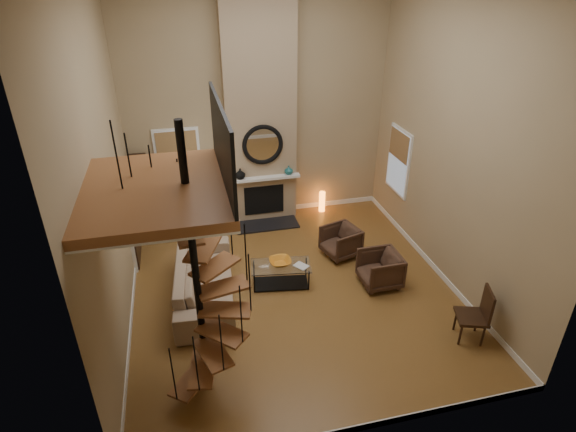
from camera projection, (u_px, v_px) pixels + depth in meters
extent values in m
cube|color=olive|center=(293.00, 289.00, 9.04)|extent=(6.00, 6.50, 0.01)
cube|color=tan|center=(258.00, 105.00, 10.51)|extent=(6.00, 0.02, 5.50)
cube|color=tan|center=(368.00, 263.00, 4.96)|extent=(6.00, 0.02, 5.50)
cube|color=tan|center=(103.00, 172.00, 7.12)|extent=(0.02, 6.50, 5.50)
cube|color=tan|center=(456.00, 142.00, 8.35)|extent=(0.02, 6.50, 5.50)
cube|color=white|center=(262.00, 211.00, 11.78)|extent=(6.00, 0.02, 0.12)
cube|color=white|center=(352.00, 429.00, 6.24)|extent=(6.00, 0.02, 0.12)
cube|color=white|center=(132.00, 310.00, 8.40)|extent=(0.02, 6.50, 0.12)
cube|color=white|center=(433.00, 266.00, 9.63)|extent=(0.02, 6.50, 0.12)
cube|color=#9F8667|center=(260.00, 107.00, 10.35)|extent=(1.60, 0.38, 5.50)
cube|color=black|center=(267.00, 225.00, 11.23)|extent=(1.50, 0.60, 0.04)
cube|color=black|center=(264.00, 200.00, 11.23)|extent=(0.95, 0.02, 0.72)
cube|color=white|center=(264.00, 178.00, 10.87)|extent=(1.70, 0.18, 0.06)
torus|color=black|center=(263.00, 145.00, 10.54)|extent=(0.94, 0.10, 0.94)
cylinder|color=white|center=(263.00, 145.00, 10.55)|extent=(0.80, 0.01, 0.80)
imported|color=black|center=(240.00, 174.00, 10.72)|extent=(0.24, 0.24, 0.25)
imported|color=#1C5E62|center=(289.00, 170.00, 10.97)|extent=(0.20, 0.20, 0.21)
cube|color=white|center=(178.00, 160.00, 10.65)|extent=(1.02, 0.04, 1.52)
cube|color=#8C9EB2|center=(178.00, 161.00, 10.63)|extent=(0.90, 0.01, 1.40)
cube|color=#A27948|center=(177.00, 152.00, 10.52)|extent=(0.90, 0.01, 0.98)
cube|color=white|center=(399.00, 161.00, 10.61)|extent=(0.04, 1.02, 1.52)
cube|color=#8C9EB2|center=(398.00, 161.00, 10.60)|extent=(0.01, 0.90, 1.40)
cube|color=#A27948|center=(399.00, 145.00, 10.41)|extent=(0.01, 0.90, 0.63)
cube|color=white|center=(130.00, 216.00, 9.47)|extent=(0.06, 1.05, 2.16)
cube|color=black|center=(132.00, 216.00, 9.49)|extent=(0.05, 0.90, 2.05)
cube|color=#8C9EB2|center=(130.00, 198.00, 9.29)|extent=(0.01, 0.60, 0.90)
cube|color=brown|center=(156.00, 190.00, 5.55)|extent=(1.70, 2.20, 0.12)
cube|color=white|center=(157.00, 196.00, 5.58)|extent=(1.70, 2.20, 0.03)
cube|color=black|center=(222.00, 142.00, 5.46)|extent=(0.04, 2.20, 0.94)
cylinder|color=black|center=(195.00, 267.00, 6.18)|extent=(0.10, 0.10, 4.02)
cube|color=brown|center=(192.00, 381.00, 6.72)|extent=(0.71, 0.78, 0.04)
cylinder|color=black|center=(173.00, 375.00, 6.21)|extent=(0.02, 0.02, 0.94)
cube|color=brown|center=(202.00, 369.00, 6.57)|extent=(0.46, 0.77, 0.04)
cylinder|color=black|center=(196.00, 364.00, 6.03)|extent=(0.02, 0.02, 0.94)
cube|color=brown|center=(213.00, 353.00, 6.49)|extent=(0.55, 0.79, 0.04)
cylinder|color=black|center=(221.00, 343.00, 6.00)|extent=(0.02, 0.02, 0.94)
cube|color=brown|center=(222.00, 332.00, 6.48)|extent=(0.75, 0.74, 0.04)
cylinder|color=black|center=(241.00, 315.00, 6.09)|extent=(0.02, 0.02, 0.94)
cube|color=brown|center=(225.00, 310.00, 6.50)|extent=(0.79, 0.53, 0.04)
cylinder|color=black|center=(250.00, 283.00, 6.26)|extent=(0.02, 0.02, 0.94)
cube|color=brown|center=(223.00, 288.00, 6.53)|extent=(0.77, 0.48, 0.04)
cylinder|color=black|center=(246.00, 253.00, 6.44)|extent=(0.02, 0.02, 0.94)
cube|color=brown|center=(215.00, 267.00, 6.52)|extent=(0.77, 0.72, 0.04)
cylinder|color=black|center=(231.00, 227.00, 6.55)|extent=(0.02, 0.02, 0.94)
cube|color=brown|center=(203.00, 248.00, 6.46)|extent=(0.58, 0.79, 0.04)
cylinder|color=black|center=(208.00, 207.00, 6.55)|extent=(0.02, 0.02, 0.94)
cube|color=brown|center=(188.00, 233.00, 6.32)|extent=(0.41, 0.75, 0.04)
cylinder|color=black|center=(181.00, 191.00, 6.39)|extent=(0.02, 0.02, 0.94)
cube|color=brown|center=(174.00, 220.00, 6.11)|extent=(0.68, 0.79, 0.04)
cylinder|color=black|center=(153.00, 179.00, 6.10)|extent=(0.02, 0.02, 0.94)
cube|color=brown|center=(162.00, 207.00, 5.85)|extent=(0.80, 0.64, 0.04)
cylinder|color=black|center=(130.00, 170.00, 5.71)|extent=(0.02, 0.02, 0.94)
cube|color=brown|center=(156.00, 195.00, 5.57)|extent=(0.72, 0.34, 0.04)
cylinder|color=black|center=(117.00, 161.00, 5.28)|extent=(0.02, 0.02, 0.94)
cube|color=black|center=(142.00, 199.00, 10.38)|extent=(0.39, 0.83, 1.85)
imported|color=tan|center=(204.00, 279.00, 8.66)|extent=(1.22, 2.66, 0.75)
imported|color=#442C1F|center=(343.00, 241.00, 9.95)|extent=(0.88, 0.86, 0.65)
imported|color=#442C1F|center=(383.00, 269.00, 9.03)|extent=(0.76, 0.74, 0.68)
cube|color=silver|center=(281.00, 266.00, 8.96)|extent=(1.22, 0.74, 0.02)
cube|color=black|center=(281.00, 283.00, 9.16)|extent=(1.11, 0.63, 0.01)
cylinder|color=black|center=(254.00, 283.00, 8.84)|extent=(0.03, 0.03, 0.42)
cylinder|color=black|center=(309.00, 280.00, 8.92)|extent=(0.03, 0.03, 0.42)
cylinder|color=black|center=(254.00, 270.00, 9.22)|extent=(0.03, 0.03, 0.42)
cylinder|color=black|center=(306.00, 267.00, 9.30)|extent=(0.03, 0.03, 0.42)
imported|color=orange|center=(280.00, 262.00, 8.98)|extent=(0.42, 0.42, 0.10)
imported|color=gray|center=(300.00, 267.00, 8.90)|extent=(0.32, 0.34, 0.03)
cylinder|color=black|center=(215.00, 239.00, 10.64)|extent=(0.38, 0.38, 0.03)
cylinder|color=black|center=(213.00, 209.00, 10.27)|extent=(0.04, 0.04, 1.65)
cylinder|color=#F2E5C6|center=(210.00, 178.00, 9.91)|extent=(0.43, 0.43, 0.34)
cylinder|color=orange|center=(322.00, 202.00, 11.80)|extent=(0.15, 0.15, 0.55)
cube|color=black|center=(471.00, 317.00, 7.66)|extent=(0.60, 0.60, 0.05)
cube|color=black|center=(487.00, 305.00, 7.52)|extent=(0.18, 0.45, 0.56)
cylinder|color=black|center=(460.00, 335.00, 7.63)|extent=(0.05, 0.05, 0.45)
cylinder|color=black|center=(483.00, 336.00, 7.60)|extent=(0.05, 0.05, 0.45)
cylinder|color=black|center=(455.00, 320.00, 7.94)|extent=(0.05, 0.05, 0.45)
cylinder|color=black|center=(477.00, 321.00, 7.92)|extent=(0.05, 0.05, 0.45)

